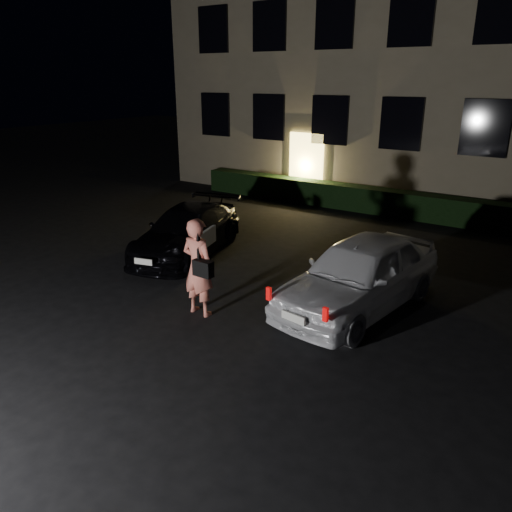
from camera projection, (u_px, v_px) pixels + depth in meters
The scene contains 6 objects.
ground at pixel (186, 341), 8.96m from camera, with size 80.00×80.00×0.00m, color black.
building at pixel (444, 33), 18.65m from camera, with size 20.00×8.11×12.00m.
hedge at pixel (389, 202), 17.03m from camera, with size 15.00×0.70×0.85m, color black.
sedan at pixel (187, 231), 13.19m from camera, with size 2.77×4.58×1.24m.
hatch at pixel (360, 274), 10.00m from camera, with size 2.38×4.55×1.48m.
man at pixel (198, 267), 9.67m from camera, with size 0.81×0.49×1.97m.
Camera 1 is at (5.45, -5.87, 4.47)m, focal length 35.00 mm.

